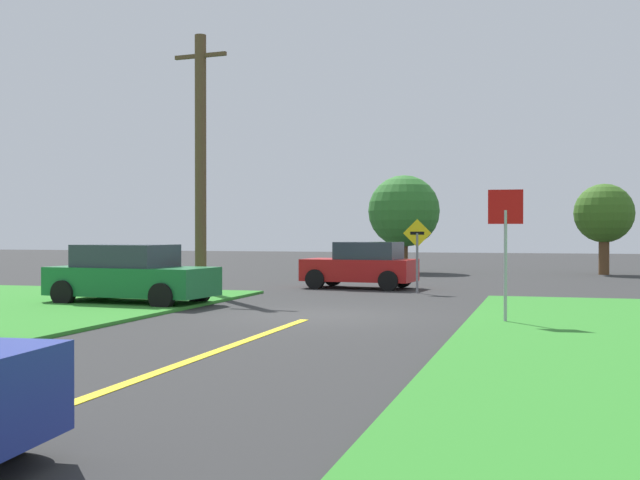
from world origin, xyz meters
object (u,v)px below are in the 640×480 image
at_px(car_approaching_junction, 362,265).
at_px(utility_pole_mid, 201,162).
at_px(pine_tree_center, 404,211).
at_px(direction_sign, 417,247).
at_px(oak_tree_left, 604,214).
at_px(stop_sign, 505,230).
at_px(parked_car_near_building, 130,275).

height_order(car_approaching_junction, utility_pole_mid, utility_pole_mid).
bearing_deg(pine_tree_center, direction_sign, -78.22).
height_order(utility_pole_mid, pine_tree_center, utility_pole_mid).
bearing_deg(car_approaching_junction, oak_tree_left, -121.27).
distance_m(direction_sign, oak_tree_left, 15.11).
xyz_separation_m(stop_sign, pine_tree_center, (-5.86, 21.12, 1.01)).
distance_m(utility_pole_mid, oak_tree_left, 20.59).
xyz_separation_m(car_approaching_junction, utility_pole_mid, (-4.29, -3.97, 3.36)).
relative_size(parked_car_near_building, pine_tree_center, 0.97).
xyz_separation_m(parked_car_near_building, car_approaching_junction, (4.57, 7.85, -0.00)).
height_order(stop_sign, parked_car_near_building, stop_sign).
xyz_separation_m(direction_sign, pine_tree_center, (-2.70, 12.96, 1.52)).
bearing_deg(direction_sign, car_approaching_junction, 143.14).
xyz_separation_m(parked_car_near_building, oak_tree_left, (13.34, 19.75, 2.01)).
xyz_separation_m(utility_pole_mid, direction_sign, (6.50, 2.32, -2.69)).
bearing_deg(parked_car_near_building, oak_tree_left, 61.19).
xyz_separation_m(stop_sign, oak_tree_left, (3.40, 21.71, 0.82)).
height_order(oak_tree_left, pine_tree_center, pine_tree_center).
distance_m(car_approaching_junction, direction_sign, 2.84).
xyz_separation_m(stop_sign, utility_pole_mid, (-9.65, 5.84, 2.18)).
height_order(car_approaching_junction, oak_tree_left, oak_tree_left).
relative_size(car_approaching_junction, oak_tree_left, 0.95).
bearing_deg(car_approaching_junction, stop_sign, 123.75).
bearing_deg(pine_tree_center, car_approaching_junction, -87.48).
height_order(stop_sign, direction_sign, stop_sign).
bearing_deg(utility_pole_mid, pine_tree_center, 76.06).
bearing_deg(stop_sign, parked_car_near_building, -16.78).
bearing_deg(pine_tree_center, parked_car_near_building, -102.02).
relative_size(utility_pole_mid, pine_tree_center, 1.72).
height_order(direction_sign, oak_tree_left, oak_tree_left).
xyz_separation_m(direction_sign, oak_tree_left, (6.56, 13.55, 1.34)).
bearing_deg(stop_sign, oak_tree_left, -104.49).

